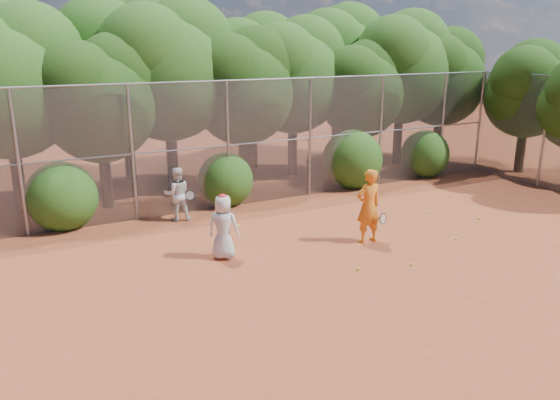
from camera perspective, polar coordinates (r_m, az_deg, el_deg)
ground at (r=13.32m, az=8.92°, el=-6.64°), size 80.00×80.00×0.00m
fence_back at (r=17.67m, az=-2.79°, el=6.14°), size 20.05×0.09×4.03m
fence_side at (r=21.86m, az=25.92°, el=6.47°), size 0.09×6.09×4.03m
tree_1 at (r=18.34m, az=-26.70°, el=11.50°), size 4.64×4.03×6.35m
tree_2 at (r=17.93m, az=-18.32°, el=10.44°), size 3.99×3.47×5.47m
tree_3 at (r=19.43m, az=-11.58°, el=13.70°), size 4.89×4.26×6.70m
tree_4 at (r=19.76m, az=-3.87°, el=12.17°), size 4.19×3.64×5.73m
tree_5 at (r=21.58m, az=1.46°, el=13.30°), size 4.51×3.92×6.17m
tree_6 at (r=22.12m, az=8.52°, el=11.70°), size 3.86×3.36×5.29m
tree_7 at (r=24.10m, az=12.69°, el=13.78°), size 4.77×4.14×6.53m
tree_8 at (r=25.24m, az=16.63°, el=12.54°), size 4.25×3.70×5.82m
tree_10 at (r=21.31m, az=-16.02°, el=14.23°), size 5.15×4.48×7.06m
tree_11 at (r=22.55m, az=-2.87°, el=13.70°), size 4.64×4.03×6.35m
tree_12 at (r=25.28m, az=6.12°, el=14.68°), size 5.02×4.37×6.88m
tree_13 at (r=24.08m, az=24.54°, el=10.80°), size 3.86×3.36×5.29m
bush_0 at (r=16.65m, az=-21.85°, el=0.65°), size 2.00×2.00×2.00m
bush_1 at (r=17.83m, az=-5.72°, el=2.38°), size 1.80×1.80×1.80m
bush_2 at (r=20.15m, az=7.57°, el=4.50°), size 2.20×2.20×2.20m
bush_3 at (r=22.36m, az=14.94°, el=4.86°), size 1.90×1.90×1.90m
player_yellow at (r=14.46m, az=9.23°, el=-0.64°), size 0.87×0.51×1.98m
player_teen at (r=13.33m, az=-5.93°, el=-2.79°), size 0.93×0.90×1.63m
player_white at (r=16.41m, az=-10.71°, el=0.62°), size 0.92×0.80×1.61m
ball_0 at (r=15.48m, az=17.91°, el=-3.84°), size 0.07×0.07×0.07m
ball_1 at (r=17.57m, az=15.10°, el=-1.24°), size 0.07×0.07×0.07m
ball_2 at (r=13.43m, az=13.56°, el=-6.56°), size 0.07×0.07×0.07m
ball_3 at (r=17.42m, az=20.08°, el=-1.83°), size 0.07×0.07×0.07m
ball_4 at (r=12.95m, az=8.18°, el=-7.14°), size 0.07×0.07×0.07m
ball_5 at (r=18.13m, az=10.03°, el=-0.39°), size 0.07×0.07×0.07m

